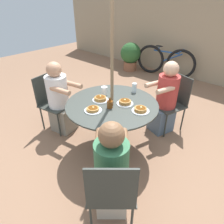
% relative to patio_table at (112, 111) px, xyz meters
% --- Properties ---
extents(ground_plane, '(12.00, 12.00, 0.00)m').
position_rel_patio_table_xyz_m(ground_plane, '(0.00, 0.00, -0.63)').
color(ground_plane, '#8C664C').
extents(back_fence, '(10.00, 0.06, 1.87)m').
position_rel_patio_table_xyz_m(back_fence, '(0.00, 3.45, 0.31)').
color(back_fence, tan).
rests_on(back_fence, ground).
extents(patio_table, '(1.19, 1.19, 0.75)m').
position_rel_patio_table_xyz_m(patio_table, '(0.00, 0.00, 0.00)').
color(patio_table, '#383D38').
rests_on(patio_table, ground).
extents(umbrella_pole, '(0.04, 0.04, 2.05)m').
position_rel_patio_table_xyz_m(umbrella_pole, '(0.00, 0.00, 0.40)').
color(umbrella_pole, '#846B4C').
rests_on(umbrella_pole, ground).
extents(patio_chair_north, '(0.61, 0.61, 0.89)m').
position_rel_patio_table_xyz_m(patio_chair_north, '(0.75, -0.83, -0.12)').
color(patio_chair_north, '#333833').
rests_on(patio_chair_north, ground).
extents(diner_north, '(0.55, 0.56, 1.10)m').
position_rel_patio_table_xyz_m(diner_north, '(0.63, -0.70, -0.11)').
color(diner_north, beige).
rests_on(diner_north, ground).
extents(patio_chair_east, '(0.55, 0.55, 0.89)m').
position_rel_patio_table_xyz_m(patio_chair_east, '(0.34, 1.07, -0.12)').
color(patio_chair_east, '#333833').
rests_on(patio_chair_east, ground).
extents(diner_east, '(0.43, 0.52, 1.15)m').
position_rel_patio_table_xyz_m(diner_east, '(0.29, 0.90, -0.09)').
color(diner_east, slate).
rests_on(diner_east, ground).
extents(patio_chair_south, '(0.51, 0.51, 0.89)m').
position_rel_patio_table_xyz_m(patio_chair_south, '(-1.10, -0.22, -0.12)').
color(patio_chair_south, '#333833').
rests_on(patio_chair_south, ground).
extents(diner_south, '(0.56, 0.41, 1.14)m').
position_rel_patio_table_xyz_m(diner_south, '(-0.92, -0.18, -0.10)').
color(diner_south, gray).
rests_on(diner_south, ground).
extents(pancake_plate_a, '(0.21, 0.21, 0.07)m').
position_rel_patio_table_xyz_m(pancake_plate_a, '(0.13, 0.10, 0.14)').
color(pancake_plate_a, white).
rests_on(pancake_plate_a, patio_table).
extents(pancake_plate_b, '(0.21, 0.21, 0.05)m').
position_rel_patio_table_xyz_m(pancake_plate_b, '(-0.05, -0.29, 0.14)').
color(pancake_plate_b, white).
rests_on(pancake_plate_b, patio_table).
extents(pancake_plate_c, '(0.21, 0.21, 0.06)m').
position_rel_patio_table_xyz_m(pancake_plate_c, '(-0.17, -0.04, 0.14)').
color(pancake_plate_c, white).
rests_on(pancake_plate_c, patio_table).
extents(pancake_plate_d, '(0.21, 0.21, 0.06)m').
position_rel_patio_table_xyz_m(pancake_plate_d, '(0.38, 0.09, 0.14)').
color(pancake_plate_d, white).
rests_on(pancake_plate_d, patio_table).
extents(syrup_bottle, '(0.09, 0.07, 0.13)m').
position_rel_patio_table_xyz_m(syrup_bottle, '(0.05, -0.10, 0.17)').
color(syrup_bottle, brown).
rests_on(syrup_bottle, patio_table).
extents(coffee_cup, '(0.09, 0.09, 0.11)m').
position_rel_patio_table_xyz_m(coffee_cup, '(-0.26, 0.12, 0.18)').
color(coffee_cup, white).
rests_on(coffee_cup, patio_table).
extents(drinking_glass_a, '(0.06, 0.06, 0.13)m').
position_rel_patio_table_xyz_m(drinking_glass_a, '(0.01, 0.46, 0.19)').
color(drinking_glass_a, silver).
rests_on(drinking_glass_a, patio_table).
extents(bicycle, '(1.58, 0.44, 0.78)m').
position_rel_patio_table_xyz_m(bicycle, '(-0.95, 3.13, -0.24)').
color(bicycle, black).
rests_on(bicycle, ground).
extents(potted_shrub, '(0.56, 0.56, 0.77)m').
position_rel_patio_table_xyz_m(potted_shrub, '(-1.90, 2.86, -0.19)').
color(potted_shrub, brown).
rests_on(potted_shrub, ground).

